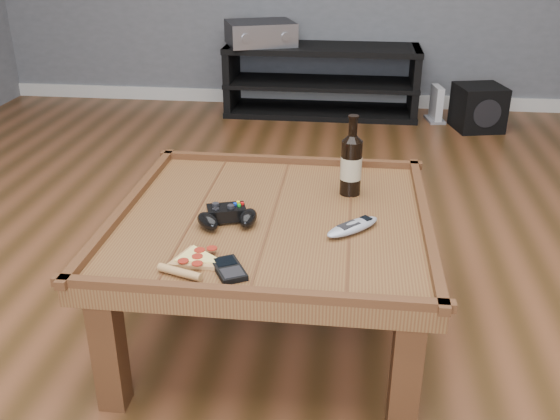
# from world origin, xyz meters

# --- Properties ---
(ground) EXTENTS (6.00, 6.00, 0.00)m
(ground) POSITION_xyz_m (0.00, 0.00, 0.00)
(ground) COLOR #422A13
(ground) RESTS_ON ground
(baseboard) EXTENTS (5.00, 0.02, 0.10)m
(baseboard) POSITION_xyz_m (0.00, 2.99, 0.05)
(baseboard) COLOR silver
(baseboard) RESTS_ON ground
(coffee_table) EXTENTS (1.03, 1.03, 0.48)m
(coffee_table) POSITION_xyz_m (0.00, 0.00, 0.39)
(coffee_table) COLOR #573018
(coffee_table) RESTS_ON ground
(media_console) EXTENTS (1.40, 0.45, 0.50)m
(media_console) POSITION_xyz_m (0.00, 2.75, 0.25)
(media_console) COLOR black
(media_console) RESTS_ON ground
(beer_bottle) EXTENTS (0.07, 0.07, 0.28)m
(beer_bottle) POSITION_xyz_m (0.24, 0.21, 0.56)
(beer_bottle) COLOR black
(beer_bottle) RESTS_ON coffee_table
(game_controller) EXTENTS (0.20, 0.17, 0.06)m
(game_controller) POSITION_xyz_m (-0.13, -0.08, 0.48)
(game_controller) COLOR black
(game_controller) RESTS_ON coffee_table
(pizza_slice) EXTENTS (0.21, 0.27, 0.02)m
(pizza_slice) POSITION_xyz_m (-0.17, -0.34, 0.46)
(pizza_slice) COLOR tan
(pizza_slice) RESTS_ON coffee_table
(smartphone) EXTENTS (0.12, 0.15, 0.02)m
(smartphone) POSITION_xyz_m (-0.07, -0.37, 0.46)
(smartphone) COLOR black
(smartphone) RESTS_ON coffee_table
(remote_control) EXTENTS (0.19, 0.19, 0.03)m
(remote_control) POSITION_xyz_m (0.26, -0.08, 0.47)
(remote_control) COLOR #91949D
(remote_control) RESTS_ON coffee_table
(av_receiver) EXTENTS (0.57, 0.52, 0.16)m
(av_receiver) POSITION_xyz_m (-0.45, 2.74, 0.58)
(av_receiver) COLOR black
(av_receiver) RESTS_ON media_console
(subwoofer) EXTENTS (0.36, 0.36, 0.30)m
(subwoofer) POSITION_xyz_m (1.09, 2.50, 0.15)
(subwoofer) COLOR black
(subwoofer) RESTS_ON ground
(game_console) EXTENTS (0.14, 0.22, 0.25)m
(game_console) POSITION_xyz_m (0.83, 2.66, 0.11)
(game_console) COLOR gray
(game_console) RESTS_ON ground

